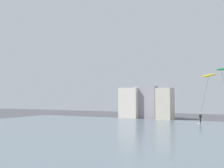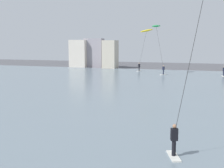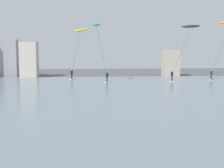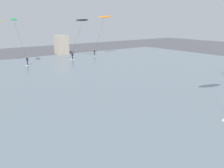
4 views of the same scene
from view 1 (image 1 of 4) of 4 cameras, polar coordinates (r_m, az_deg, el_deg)
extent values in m
cube|color=slate|center=(29.14, 18.71, -11.29)|extent=(84.00, 52.00, 0.10)
cube|color=beige|center=(60.82, 3.41, -3.75)|extent=(3.97, 2.40, 6.33)
cube|color=gray|center=(60.65, 6.79, -3.59)|extent=(4.30, 2.20, 6.66)
cube|color=beige|center=(57.56, 10.38, -3.86)|extent=(2.90, 3.25, 6.21)
cube|color=silver|center=(50.98, 17.00, -7.34)|extent=(0.85, 1.47, 0.06)
cylinder|color=black|center=(50.95, 16.99, -6.86)|extent=(0.20, 0.20, 0.78)
cube|color=black|center=(50.90, 16.98, -6.09)|extent=(0.39, 0.31, 0.60)
sphere|color=beige|center=(50.87, 16.98, -5.63)|extent=(0.20, 0.20, 0.20)
cylinder|color=#333333|center=(50.10, 17.70, -2.42)|extent=(1.60, 1.14, 6.61)
ellipsoid|color=yellow|center=(49.54, 18.44, 1.59)|extent=(2.62, 1.82, 0.90)
ellipsoid|color=green|center=(45.95, 20.67, 2.72)|extent=(1.66, 3.50, 0.64)
camera|label=2|loc=(6.36, -176.15, 11.77)|focal=45.93mm
camera|label=3|loc=(8.40, -100.09, 5.65)|focal=54.31mm
camera|label=4|loc=(18.39, -65.22, 11.21)|focal=38.43mm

